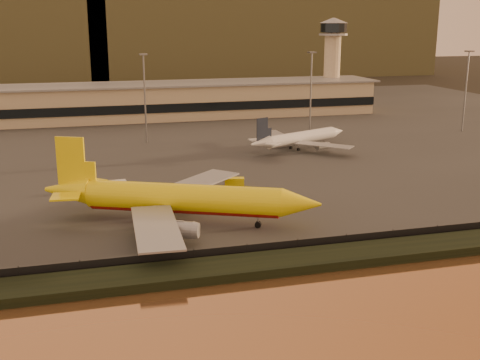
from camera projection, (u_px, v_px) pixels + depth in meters
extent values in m
plane|color=black|center=(260.00, 228.00, 103.13)|extent=(900.00, 900.00, 0.00)
cube|color=black|center=(294.00, 262.00, 87.10)|extent=(320.00, 7.00, 1.40)
cube|color=#2D2D2D|center=(173.00, 132.00, 191.72)|extent=(320.00, 220.00, 0.20)
cube|color=black|center=(285.00, 248.00, 90.67)|extent=(300.00, 0.05, 2.20)
cube|color=tan|center=(159.00, 101.00, 218.14)|extent=(160.00, 22.00, 12.00)
cube|color=black|center=(164.00, 108.00, 207.95)|extent=(160.00, 0.60, 3.00)
cube|color=gray|center=(159.00, 84.00, 216.53)|extent=(164.00, 24.00, 0.60)
cylinder|color=tan|center=(332.00, 71.00, 239.20)|extent=(6.40, 6.40, 30.00)
cylinder|color=black|center=(333.00, 28.00, 234.91)|extent=(10.40, 10.40, 3.50)
cone|color=gray|center=(334.00, 20.00, 234.20)|extent=(11.20, 11.20, 2.00)
cylinder|color=gray|center=(333.00, 34.00, 235.56)|extent=(11.20, 11.20, 0.80)
cylinder|color=slate|center=(145.00, 100.00, 171.97)|extent=(0.50, 0.50, 25.00)
cube|color=slate|center=(143.00, 54.00, 168.71)|extent=(2.20, 2.20, 0.40)
cylinder|color=slate|center=(311.00, 95.00, 182.79)|extent=(0.50, 0.50, 25.00)
cube|color=slate|center=(312.00, 52.00, 179.54)|extent=(2.20, 2.20, 0.40)
cylinder|color=slate|center=(466.00, 92.00, 189.88)|extent=(0.50, 0.50, 25.00)
cube|color=slate|center=(469.00, 51.00, 186.62)|extent=(2.20, 2.20, 0.40)
cube|color=brown|center=(241.00, 20.00, 434.15)|extent=(220.00, 160.00, 70.00)
cylinder|color=yellow|center=(184.00, 198.00, 103.84)|extent=(32.98, 18.71, 4.92)
cylinder|color=#A61109|center=(184.00, 203.00, 104.06)|extent=(31.67, 17.33, 3.84)
cone|color=yellow|center=(302.00, 204.00, 100.59)|extent=(8.07, 7.23, 4.92)
cone|color=yellow|center=(68.00, 190.00, 107.14)|extent=(9.79, 8.03, 4.92)
cube|color=yellow|center=(71.00, 161.00, 105.61)|extent=(4.89, 2.53, 8.60)
cube|color=yellow|center=(89.00, 182.00, 111.43)|extent=(6.64, 6.64, 0.30)
cube|color=yellow|center=(66.00, 196.00, 102.06)|extent=(5.24, 5.19, 0.30)
cube|color=gray|center=(196.00, 183.00, 116.69)|extent=(20.03, 19.40, 0.30)
cylinder|color=gray|center=(205.00, 195.00, 113.62)|extent=(6.28, 4.83, 2.70)
cube|color=gray|center=(156.00, 227.00, 91.72)|extent=(7.62, 21.57, 0.30)
cylinder|color=gray|center=(177.00, 229.00, 94.73)|extent=(6.28, 4.83, 2.70)
cylinder|color=black|center=(258.00, 225.00, 102.82)|extent=(1.34, 1.23, 1.08)
cylinder|color=slate|center=(258.00, 221.00, 102.67)|extent=(0.19, 0.19, 2.21)
cylinder|color=black|center=(161.00, 224.00, 103.35)|extent=(1.34, 1.23, 1.08)
cylinder|color=slate|center=(161.00, 220.00, 103.21)|extent=(0.19, 0.19, 2.21)
cylinder|color=black|center=(168.00, 216.00, 107.57)|extent=(1.34, 1.23, 1.08)
cylinder|color=slate|center=(168.00, 213.00, 107.43)|extent=(0.19, 0.19, 2.21)
cylinder|color=silver|center=(301.00, 137.00, 165.84)|extent=(23.40, 12.78, 3.35)
cylinder|color=gray|center=(301.00, 139.00, 165.99)|extent=(22.49, 11.84, 2.61)
cone|color=silver|center=(337.00, 132.00, 174.59)|extent=(5.64, 4.95, 3.35)
cone|color=silver|center=(260.00, 143.00, 156.61)|extent=(6.86, 5.49, 3.35)
cube|color=black|center=(262.00, 129.00, 156.08)|extent=(3.48, 1.73, 5.86)
cube|color=silver|center=(256.00, 140.00, 159.88)|extent=(3.65, 3.50, 0.20)
cube|color=silver|center=(273.00, 144.00, 154.85)|extent=(4.61, 4.60, 0.20)
cube|color=gray|center=(277.00, 135.00, 172.49)|extent=(5.15, 15.20, 0.20)
cylinder|color=gray|center=(287.00, 139.00, 172.05)|extent=(4.42, 3.30, 1.84)
cube|color=gray|center=(324.00, 145.00, 158.67)|extent=(14.06, 13.86, 0.20)
cylinder|color=gray|center=(322.00, 146.00, 161.62)|extent=(4.42, 3.30, 1.84)
cylinder|color=black|center=(324.00, 143.00, 172.16)|extent=(0.91, 0.83, 0.74)
cylinder|color=slate|center=(324.00, 142.00, 172.06)|extent=(0.18, 0.18, 1.51)
cylinder|color=black|center=(298.00, 149.00, 163.90)|extent=(0.91, 0.83, 0.74)
cylinder|color=slate|center=(299.00, 148.00, 163.80)|extent=(0.18, 0.18, 1.51)
cylinder|color=black|center=(291.00, 148.00, 166.16)|extent=(0.91, 0.83, 0.74)
cylinder|color=slate|center=(291.00, 146.00, 166.06)|extent=(0.18, 0.18, 1.51)
cube|color=yellow|center=(234.00, 182.00, 128.51)|extent=(4.48, 2.85, 1.86)
cube|color=silver|center=(116.00, 185.00, 125.71)|extent=(4.50, 2.33, 1.95)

